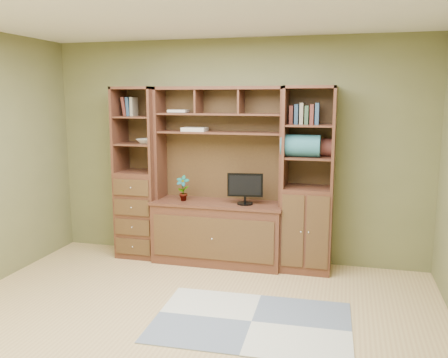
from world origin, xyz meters
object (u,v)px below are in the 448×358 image
(center_hutch, at_px, (218,177))
(left_tower, at_px, (139,173))
(right_tower, at_px, (308,180))
(monitor, at_px, (245,183))

(center_hutch, height_order, left_tower, same)
(right_tower, bearing_deg, left_tower, 180.00)
(right_tower, xyz_separation_m, monitor, (-0.70, -0.07, -0.05))
(right_tower, height_order, monitor, right_tower)
(center_hutch, height_order, monitor, center_hutch)
(right_tower, bearing_deg, center_hutch, -177.77)
(center_hutch, xyz_separation_m, monitor, (0.33, -0.03, -0.05))
(center_hutch, relative_size, left_tower, 1.00)
(right_tower, distance_m, monitor, 0.70)
(monitor, bearing_deg, left_tower, 168.91)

